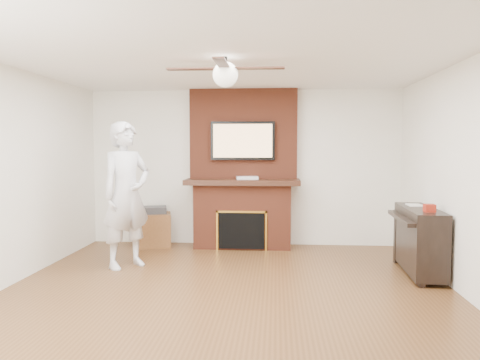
# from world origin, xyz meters

# --- Properties ---
(room_shell) EXTENTS (5.36, 5.86, 2.86)m
(room_shell) POSITION_xyz_m (0.00, 0.00, 1.25)
(room_shell) COLOR #4F2F17
(room_shell) RESTS_ON ground
(fireplace) EXTENTS (1.78, 0.64, 2.50)m
(fireplace) POSITION_xyz_m (0.00, 2.55, 1.00)
(fireplace) COLOR brown
(fireplace) RESTS_ON ground
(tv) EXTENTS (1.00, 0.08, 0.60)m
(tv) POSITION_xyz_m (0.00, 2.50, 1.68)
(tv) COLOR black
(tv) RESTS_ON fireplace
(ceiling_fan) EXTENTS (1.21, 1.21, 0.31)m
(ceiling_fan) POSITION_xyz_m (-0.00, 0.00, 2.33)
(ceiling_fan) COLOR black
(ceiling_fan) RESTS_ON room_shell
(person) EXTENTS (0.81, 0.84, 1.91)m
(person) POSITION_xyz_m (-1.43, 1.15, 0.96)
(person) COLOR silver
(person) RESTS_ON ground
(side_table) EXTENTS (0.66, 0.66, 0.63)m
(side_table) POSITION_xyz_m (-1.44, 2.48, 0.29)
(side_table) COLOR brown
(side_table) RESTS_ON ground
(piano) EXTENTS (0.53, 1.28, 0.92)m
(piano) POSITION_xyz_m (2.30, 1.08, 0.44)
(piano) COLOR black
(piano) RESTS_ON ground
(cable_box) EXTENTS (0.36, 0.24, 0.05)m
(cable_box) POSITION_xyz_m (0.07, 2.45, 1.10)
(cable_box) COLOR silver
(cable_box) RESTS_ON fireplace
(candle_orange) EXTENTS (0.07, 0.07, 0.13)m
(candle_orange) POSITION_xyz_m (-0.18, 2.36, 0.07)
(candle_orange) COLOR orange
(candle_orange) RESTS_ON ground
(candle_green) EXTENTS (0.07, 0.07, 0.08)m
(candle_green) POSITION_xyz_m (0.01, 2.38, 0.04)
(candle_green) COLOR #327E3A
(candle_green) RESTS_ON ground
(candle_cream) EXTENTS (0.09, 0.09, 0.11)m
(candle_cream) POSITION_xyz_m (0.13, 2.35, 0.06)
(candle_cream) COLOR beige
(candle_cream) RESTS_ON ground
(candle_blue) EXTENTS (0.06, 0.06, 0.09)m
(candle_blue) POSITION_xyz_m (0.26, 2.35, 0.05)
(candle_blue) COLOR #315F93
(candle_blue) RESTS_ON ground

